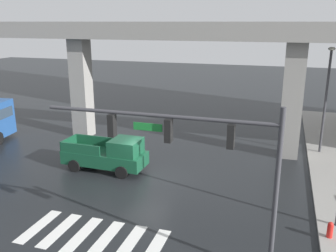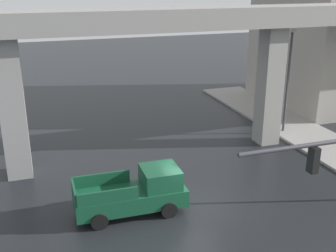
% 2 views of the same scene
% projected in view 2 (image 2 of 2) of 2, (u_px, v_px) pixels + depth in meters
% --- Properties ---
extents(ground_plane, '(120.00, 120.00, 0.00)m').
position_uv_depth(ground_plane, '(193.00, 208.00, 20.00)').
color(ground_plane, black).
extents(elevated_overpass, '(58.35, 2.44, 8.78)m').
position_uv_depth(elevated_overpass, '(153.00, 30.00, 23.16)').
color(elevated_overpass, gray).
rests_on(elevated_overpass, ground).
extents(pickup_truck, '(5.14, 2.17, 2.08)m').
position_uv_depth(pickup_truck, '(137.00, 193.00, 19.34)').
color(pickup_truck, '#14472D').
rests_on(pickup_truck, ground).
extents(street_lamp_mid_block, '(0.44, 0.70, 7.24)m').
position_uv_depth(street_lamp_mid_block, '(289.00, 69.00, 28.21)').
color(street_lamp_mid_block, '#38383D').
rests_on(street_lamp_mid_block, ground).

